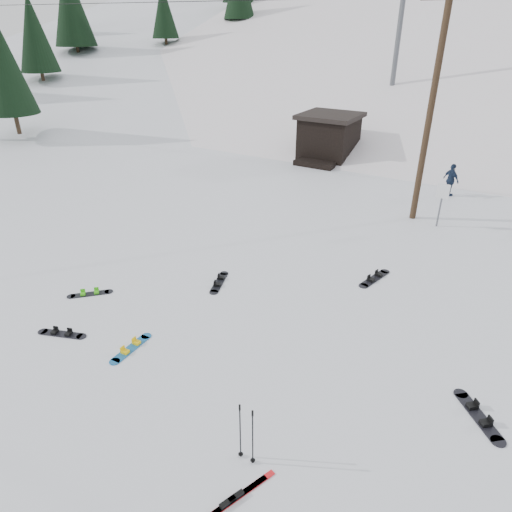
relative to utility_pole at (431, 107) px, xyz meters
The scene contains 18 objects.
ground 14.90m from the utility_pole, 98.13° to the right, with size 200.00×200.00×0.00m, color white.
ski_slope 44.31m from the utility_pole, 92.79° to the left, with size 60.00×75.00×45.00m, color white.
ridge_left 53.35m from the utility_pole, 138.18° to the left, with size 34.00×85.00×38.00m, color white.
treeline_left 44.65m from the utility_pole, 144.16° to the left, with size 20.00×64.00×10.00m, color black, non-canonical shape.
treeline_crest 72.18m from the utility_pole, 91.59° to the left, with size 50.00×6.00×10.00m, color black, non-canonical shape.
utility_pole is the anchor object (origin of this frame).
trail_sign 3.60m from the utility_pole, 21.04° to the right, with size 0.50×0.09×1.85m.
lift_hut 10.40m from the utility_pole, 135.24° to the left, with size 3.40×4.10×2.75m.
lift_tower_near 17.38m from the utility_pole, 110.56° to the left, with size 2.20×0.36×8.00m.
hero_snowboard 14.34m from the utility_pole, 107.47° to the right, with size 0.32×1.47×0.10m.
hero_skis 15.85m from the utility_pole, 87.77° to the right, with size 0.80×1.85×0.10m.
ski_poles 14.80m from the utility_pole, 88.60° to the right, with size 0.38×0.10×1.38m.
board_scatter_a 15.51m from the utility_pole, 114.56° to the right, with size 1.36×0.67×0.10m.
board_scatter_b 10.87m from the utility_pole, 114.32° to the right, with size 0.69×1.46×0.11m.
board_scatter_c 14.42m from the utility_pole, 121.50° to the right, with size 1.06×1.07×0.10m.
board_scatter_d 12.39m from the utility_pole, 69.08° to the right, with size 1.21×1.34×0.12m.
board_scatter_f 7.64m from the utility_pole, 87.48° to the right, with size 0.62×1.60×0.11m.
skier_navy 5.51m from the utility_pole, 78.50° to the left, with size 0.93×0.39×1.58m, color #19263E.
Camera 1 is at (5.66, -5.41, 7.68)m, focal length 32.00 mm.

